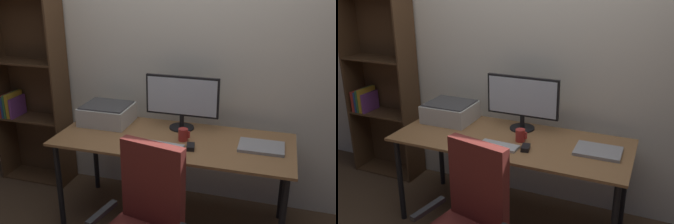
% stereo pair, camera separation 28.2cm
% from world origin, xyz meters
% --- Properties ---
extents(ground_plane, '(12.00, 12.00, 0.00)m').
position_xyz_m(ground_plane, '(0.00, 0.00, 0.00)').
color(ground_plane, '#4C3826').
extents(back_wall, '(6.40, 0.10, 2.60)m').
position_xyz_m(back_wall, '(0.00, 0.53, 1.30)').
color(back_wall, silver).
rests_on(back_wall, ground).
extents(desk, '(1.79, 0.73, 0.74)m').
position_xyz_m(desk, '(0.00, 0.00, 0.66)').
color(desk, olive).
rests_on(desk, ground).
extents(monitor, '(0.59, 0.20, 0.43)m').
position_xyz_m(monitor, '(0.01, 0.22, 0.99)').
color(monitor, black).
rests_on(monitor, desk).
extents(keyboard, '(0.29, 0.12, 0.02)m').
position_xyz_m(keyboard, '(-0.03, -0.16, 0.75)').
color(keyboard, '#B7BABC').
rests_on(keyboard, desk).
extents(mouse, '(0.07, 0.10, 0.03)m').
position_xyz_m(mouse, '(0.17, -0.14, 0.76)').
color(mouse, black).
rests_on(mouse, desk).
extents(coffee_mug, '(0.09, 0.07, 0.09)m').
position_xyz_m(coffee_mug, '(0.08, -0.01, 0.79)').
color(coffee_mug, '#B72D28').
rests_on(coffee_mug, desk).
extents(laptop, '(0.32, 0.23, 0.02)m').
position_xyz_m(laptop, '(0.65, 0.02, 0.75)').
color(laptop, '#99999E').
rests_on(laptop, desk).
extents(printer, '(0.40, 0.34, 0.16)m').
position_xyz_m(printer, '(-0.62, 0.16, 0.82)').
color(printer, silver).
rests_on(printer, desk).
extents(bookshelf, '(0.68, 0.28, 1.80)m').
position_xyz_m(bookshelf, '(-1.50, 0.36, 0.88)').
color(bookshelf, '#4C331E').
rests_on(bookshelf, ground).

